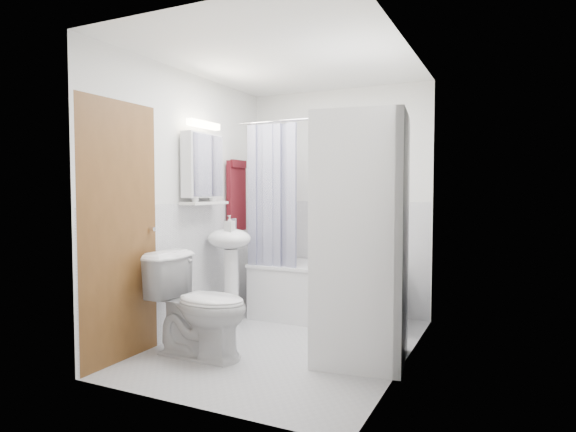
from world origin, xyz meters
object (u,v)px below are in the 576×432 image
at_px(toilet, 200,306).
at_px(sink, 230,254).
at_px(bathtub, 325,289).
at_px(washer_dryer, 361,239).

bearing_deg(toilet, sink, 17.34).
bearing_deg(bathtub, washer_dryer, -55.61).
bearing_deg(sink, toilet, -73.08).
relative_size(bathtub, toilet, 1.78).
xyz_separation_m(bathtub, washer_dryer, (0.68, -0.99, 0.64)).
relative_size(sink, toilet, 1.27).
height_order(sink, toilet, sink).
height_order(bathtub, toilet, toilet).
distance_m(bathtub, washer_dryer, 1.36).
bearing_deg(sink, bathtub, 38.59).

